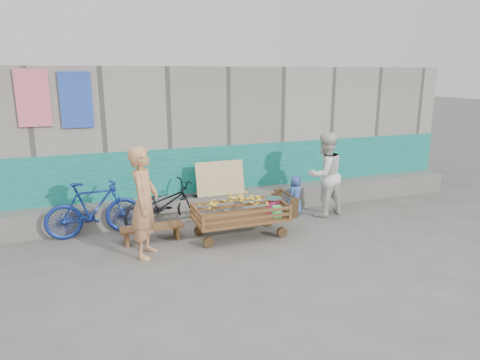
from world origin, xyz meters
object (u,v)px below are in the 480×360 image
object	(u,v)px
banana_cart	(239,209)
woman	(325,175)
bicycle_blue	(94,209)
bench	(152,230)
bicycle_dark	(164,204)
vendor_man	(144,203)
child	(296,195)

from	to	relation	value
banana_cart	woman	distance (m)	2.16
woman	bicycle_blue	bearing A→B (deg)	-16.13
banana_cart	bench	world-z (taller)	banana_cart
banana_cart	bicycle_dark	bearing A→B (deg)	137.79
bench	vendor_man	xyz separation A→B (m)	(-0.18, -0.59, 0.69)
bicycle_dark	bicycle_blue	bearing A→B (deg)	77.95
child	bench	bearing A→B (deg)	-24.39
child	bicycle_dark	size ratio (longest dim) A/B	0.51
vendor_man	bicycle_dark	distance (m)	1.48
child	bicycle_blue	bearing A→B (deg)	-35.20
child	bicycle_dark	bearing A→B (deg)	-38.25
woman	bicycle_dark	size ratio (longest dim) A/B	1.05
vendor_man	woman	size ratio (longest dim) A/B	1.03
bench	bicycle_dark	xyz separation A→B (m)	(0.36, 0.70, 0.23)
vendor_man	bicycle_dark	bearing A→B (deg)	1.49
bench	child	distance (m)	3.08
child	bicycle_blue	xyz separation A→B (m)	(-3.96, 0.19, 0.09)
woman	bicycle_dark	xyz separation A→B (m)	(-3.21, 0.50, -0.43)
banana_cart	bench	xyz separation A→B (m)	(-1.50, 0.33, -0.32)
bench	bicycle_dark	size ratio (longest dim) A/B	0.66
banana_cart	bicycle_blue	world-z (taller)	bicycle_blue
vendor_man	bicycle_blue	xyz separation A→B (m)	(-0.75, 1.21, -0.39)
child	bicycle_dark	xyz separation A→B (m)	(-2.68, 0.27, 0.01)
woman	child	world-z (taller)	woman
woman	bicycle_blue	world-z (taller)	woman
bicycle_dark	banana_cart	bearing A→B (deg)	-147.96
bicycle_blue	vendor_man	bearing A→B (deg)	-152.83
banana_cart	vendor_man	xyz separation A→B (m)	(-1.68, -0.26, 0.37)
vendor_man	child	world-z (taller)	vendor_man
banana_cart	bicycle_blue	bearing A→B (deg)	158.54
vendor_man	woman	distance (m)	3.83
woman	banana_cart	bearing A→B (deg)	3.78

